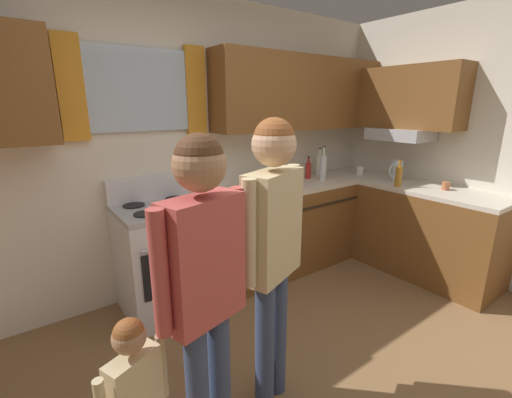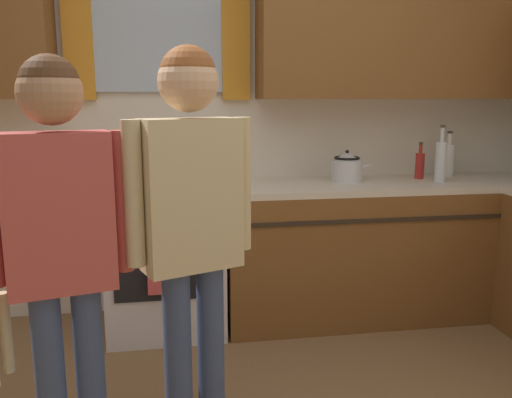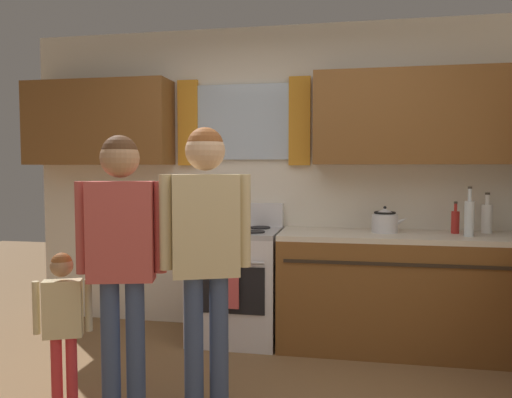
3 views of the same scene
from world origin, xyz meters
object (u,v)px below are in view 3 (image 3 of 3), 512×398
(bottle_tall_clear, at_px, (469,217))
(adult_in_plaid, at_px, (206,236))
(stovetop_kettle, at_px, (385,220))
(adult_holding_child, at_px, (121,242))
(bottle_sauce_red, at_px, (455,221))
(bottle_milk_white, at_px, (487,218))
(stove_oven, at_px, (236,282))
(small_child, at_px, (63,314))

(bottle_tall_clear, distance_m, adult_in_plaid, 2.04)
(stovetop_kettle, bearing_deg, adult_holding_child, -136.87)
(bottle_sauce_red, xyz_separation_m, stovetop_kettle, (-0.53, -0.04, 0.00))
(bottle_sauce_red, xyz_separation_m, adult_in_plaid, (-1.58, -1.36, 0.03))
(bottle_tall_clear, distance_m, bottle_sauce_red, 0.17)
(bottle_milk_white, height_order, bottle_sauce_red, bottle_milk_white)
(bottle_tall_clear, xyz_separation_m, adult_in_plaid, (-1.65, -1.20, -0.02))
(bottle_milk_white, height_order, adult_holding_child, adult_holding_child)
(bottle_milk_white, xyz_separation_m, stovetop_kettle, (-0.77, -0.11, -0.02))
(bottle_sauce_red, bearing_deg, adult_in_plaid, -139.45)
(stovetop_kettle, relative_size, adult_in_plaid, 0.17)
(stove_oven, height_order, adult_in_plaid, adult_in_plaid)
(bottle_milk_white, xyz_separation_m, bottle_tall_clear, (-0.18, -0.23, 0.02))
(bottle_milk_white, relative_size, small_child, 0.34)
(stovetop_kettle, xyz_separation_m, small_child, (-1.85, -1.46, -0.41))
(bottle_sauce_red, height_order, adult_holding_child, adult_holding_child)
(stovetop_kettle, distance_m, small_child, 2.39)
(small_child, bearing_deg, bottle_milk_white, 31.02)
(stovetop_kettle, distance_m, adult_in_plaid, 1.69)
(stove_oven, distance_m, adult_in_plaid, 1.39)
(stove_oven, distance_m, bottle_sauce_red, 1.78)
(bottle_milk_white, bearing_deg, bottle_tall_clear, -128.47)
(stove_oven, bearing_deg, bottle_tall_clear, -2.30)
(adult_holding_child, distance_m, small_child, 0.53)
(adult_holding_child, bearing_deg, bottle_milk_white, 33.85)
(stove_oven, height_order, small_child, stove_oven)
(bottle_tall_clear, bearing_deg, bottle_milk_white, 51.53)
(bottle_tall_clear, distance_m, stovetop_kettle, 0.60)
(stove_oven, distance_m, stovetop_kettle, 1.29)
(bottle_milk_white, xyz_separation_m, small_child, (-2.62, -1.57, -0.44))
(small_child, bearing_deg, stovetop_kettle, 38.30)
(adult_in_plaid, relative_size, small_child, 1.74)
(adult_in_plaid, xyz_separation_m, small_child, (-0.79, -0.15, -0.44))
(stovetop_kettle, xyz_separation_m, adult_in_plaid, (-1.06, -1.31, 0.03))
(bottle_sauce_red, height_order, adult_in_plaid, adult_in_plaid)
(stove_oven, relative_size, adult_in_plaid, 0.68)
(bottle_tall_clear, height_order, bottle_sauce_red, bottle_tall_clear)
(bottle_sauce_red, relative_size, small_child, 0.26)
(bottle_milk_white, bearing_deg, stove_oven, -175.45)
(stove_oven, xyz_separation_m, bottle_tall_clear, (1.77, -0.07, 0.57))
(adult_in_plaid, bearing_deg, bottle_sauce_red, 40.55)
(bottle_sauce_red, bearing_deg, stovetop_kettle, -175.33)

